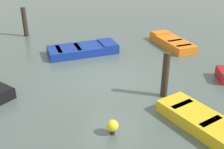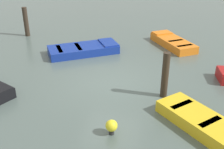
% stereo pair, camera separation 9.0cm
% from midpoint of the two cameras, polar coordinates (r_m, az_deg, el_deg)
% --- Properties ---
extents(ground_plane, '(80.00, 80.00, 0.00)m').
position_cam_midpoint_polar(ground_plane, '(11.20, 0.23, -1.61)').
color(ground_plane, '#4C5B56').
extents(rowboat_blue, '(3.71, 2.99, 0.46)m').
position_cam_midpoint_polar(rowboat_blue, '(14.14, -5.66, 5.25)').
color(rowboat_blue, navy).
rests_on(rowboat_blue, ground_plane).
extents(rowboat_orange, '(2.58, 3.17, 0.46)m').
position_cam_midpoint_polar(rowboat_orange, '(15.45, 12.65, 6.56)').
color(rowboat_orange, orange).
rests_on(rowboat_orange, ground_plane).
extents(rowboat_yellow, '(3.68, 3.75, 0.46)m').
position_cam_midpoint_polar(rowboat_yellow, '(8.66, 21.59, -11.17)').
color(rowboat_yellow, gold).
rests_on(rowboat_yellow, ground_plane).
extents(mooring_piling_mid_left, '(0.25, 0.25, 1.72)m').
position_cam_midpoint_polar(mooring_piling_mid_left, '(10.01, 11.22, -0.15)').
color(mooring_piling_mid_left, '#33281E').
rests_on(mooring_piling_mid_left, ground_plane).
extents(mooring_piling_far_left, '(0.28, 0.28, 1.72)m').
position_cam_midpoint_polar(mooring_piling_far_left, '(17.38, -17.29, 10.40)').
color(mooring_piling_far_left, '#33281E').
rests_on(mooring_piling_far_left, ground_plane).
extents(marker_buoy, '(0.36, 0.36, 0.48)m').
position_cam_midpoint_polar(marker_buoy, '(8.21, 0.21, -10.65)').
color(marker_buoy, '#262626').
rests_on(marker_buoy, ground_plane).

